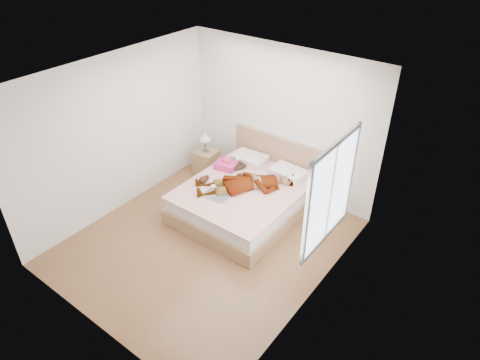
{
  "coord_description": "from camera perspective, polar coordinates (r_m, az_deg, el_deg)",
  "views": [
    {
      "loc": [
        3.43,
        -3.69,
        4.42
      ],
      "look_at": [
        0.0,
        0.85,
        0.7
      ],
      "focal_mm": 32.0,
      "sensor_mm": 36.0,
      "label": 1
    }
  ],
  "objects": [
    {
      "name": "room_shell",
      "position": [
        5.22,
        12.0,
        -1.7
      ],
      "size": [
        4.0,
        4.0,
        4.0
      ],
      "color": "white",
      "rests_on": "ground"
    },
    {
      "name": "plush_toy",
      "position": [
        7.09,
        -4.87,
        0.1
      ],
      "size": [
        0.15,
        0.21,
        0.11
      ],
      "color": "black",
      "rests_on": "bed"
    },
    {
      "name": "woman",
      "position": [
        6.92,
        1.0,
        -0.08
      ],
      "size": [
        1.62,
        1.67,
        0.23
      ],
      "primitive_type": "imported",
      "rotation": [
        0.0,
        0.0,
        -0.76
      ],
      "color": "white",
      "rests_on": "bed"
    },
    {
      "name": "magazine",
      "position": [
        6.77,
        -3.19,
        -2.06
      ],
      "size": [
        0.5,
        0.36,
        0.03
      ],
      "color": "white",
      "rests_on": "bed"
    },
    {
      "name": "nightstand",
      "position": [
        8.12,
        -4.55,
        2.54
      ],
      "size": [
        0.45,
        0.4,
        0.9
      ],
      "color": "brown",
      "rests_on": "ground"
    },
    {
      "name": "towel",
      "position": [
        7.45,
        -1.87,
        2.16
      ],
      "size": [
        0.41,
        0.36,
        0.19
      ],
      "color": "#DB3B7E",
      "rests_on": "bed"
    },
    {
      "name": "ground",
      "position": [
        6.7,
        -4.43,
        -8.21
      ],
      "size": [
        4.0,
        4.0,
        0.0
      ],
      "primitive_type": "plane",
      "color": "#503019",
      "rests_on": "ground"
    },
    {
      "name": "coffee_mug",
      "position": [
        6.87,
        -3.54,
        -1.1
      ],
      "size": [
        0.13,
        0.11,
        0.09
      ],
      "color": "white",
      "rests_on": "bed"
    },
    {
      "name": "bed",
      "position": [
        7.16,
        0.89,
        -2.2
      ],
      "size": [
        1.8,
        2.08,
        1.0
      ],
      "color": "brown",
      "rests_on": "ground"
    },
    {
      "name": "hair",
      "position": [
        7.56,
        -0.48,
        2.34
      ],
      "size": [
        0.55,
        0.61,
        0.08
      ],
      "primitive_type": "ellipsoid",
      "rotation": [
        0.0,
        0.0,
        0.29
      ],
      "color": "black",
      "rests_on": "bed"
    },
    {
      "name": "phone",
      "position": [
        7.42,
        -0.29,
        2.92
      ],
      "size": [
        0.09,
        0.09,
        0.05
      ],
      "primitive_type": "cube",
      "rotation": [
        0.44,
        0.0,
        0.81
      ],
      "color": "silver",
      "rests_on": "bed"
    }
  ]
}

